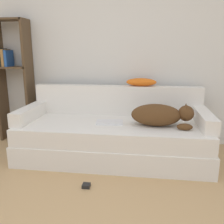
% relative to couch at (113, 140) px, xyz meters
% --- Properties ---
extents(wall_back, '(7.16, 0.06, 2.70)m').
position_rel_couch_xyz_m(wall_back, '(-0.09, 0.66, 1.13)').
color(wall_back, silver).
rests_on(wall_back, ground_plane).
extents(couch, '(2.22, 0.94, 0.44)m').
position_rel_couch_xyz_m(couch, '(0.00, 0.00, 0.00)').
color(couch, silver).
rests_on(couch, ground_plane).
extents(couch_backrest, '(2.18, 0.15, 0.38)m').
position_rel_couch_xyz_m(couch_backrest, '(-0.00, 0.40, 0.41)').
color(couch_backrest, silver).
rests_on(couch_backrest, couch).
extents(couch_arm_left, '(0.15, 0.75, 0.16)m').
position_rel_couch_xyz_m(couch_arm_left, '(-1.03, -0.01, 0.30)').
color(couch_arm_left, silver).
rests_on(couch_arm_left, couch).
extents(couch_arm_right, '(0.15, 0.75, 0.16)m').
position_rel_couch_xyz_m(couch_arm_right, '(1.03, -0.01, 0.30)').
color(couch_arm_right, silver).
rests_on(couch_arm_right, couch).
extents(dog, '(0.69, 0.32, 0.26)m').
position_rel_couch_xyz_m(dog, '(0.54, -0.06, 0.35)').
color(dog, '#513319').
rests_on(dog, couch).
extents(laptop, '(0.33, 0.23, 0.02)m').
position_rel_couch_xyz_m(laptop, '(-0.04, -0.03, 0.23)').
color(laptop, silver).
rests_on(laptop, couch).
extents(throw_pillow, '(0.39, 0.17, 0.10)m').
position_rel_couch_xyz_m(throw_pillow, '(0.31, 0.42, 0.66)').
color(throw_pillow, orange).
rests_on(throw_pillow, couch_backrest).
extents(bookshelf, '(0.47, 0.26, 1.68)m').
position_rel_couch_xyz_m(bookshelf, '(-1.48, 0.47, 0.74)').
color(bookshelf, '#4C3823').
rests_on(bookshelf, ground_plane).
extents(power_adapter, '(0.07, 0.07, 0.03)m').
position_rel_couch_xyz_m(power_adapter, '(-0.16, -0.73, -0.20)').
color(power_adapter, black).
rests_on(power_adapter, ground_plane).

